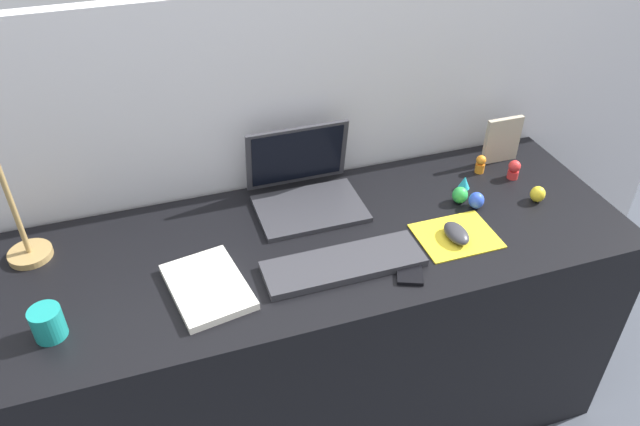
{
  "coord_description": "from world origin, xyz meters",
  "views": [
    {
      "loc": [
        -0.39,
        -1.2,
        1.77
      ],
      "look_at": [
        0.01,
        0.0,
        0.83
      ],
      "focal_mm": 34.2,
      "sensor_mm": 36.0,
      "label": 1
    }
  ],
  "objects_px": {
    "toy_figurine_red": "(514,169)",
    "laptop": "(304,185)",
    "toy_figurine_cyan": "(464,182)",
    "mouse": "(456,233)",
    "cell_phone": "(409,267)",
    "picture_frame": "(502,140)",
    "notebook_pad": "(208,287)",
    "keyboard": "(344,264)",
    "desk_lamp": "(9,207)",
    "toy_figurine_green": "(460,195)",
    "toy_figurine_yellow": "(538,194)",
    "toy_figurine_blue": "(476,200)",
    "coffee_mug": "(48,323)",
    "toy_figurine_orange": "(480,164)"
  },
  "relations": [
    {
      "from": "toy_figurine_red",
      "to": "laptop",
      "type": "bearing_deg",
      "value": 172.19
    },
    {
      "from": "toy_figurine_cyan",
      "to": "mouse",
      "type": "bearing_deg",
      "value": -123.95
    },
    {
      "from": "toy_figurine_red",
      "to": "cell_phone",
      "type": "bearing_deg",
      "value": -149.73
    },
    {
      "from": "picture_frame",
      "to": "laptop",
      "type": "bearing_deg",
      "value": -178.78
    },
    {
      "from": "laptop",
      "to": "notebook_pad",
      "type": "distance_m",
      "value": 0.44
    },
    {
      "from": "keyboard",
      "to": "picture_frame",
      "type": "distance_m",
      "value": 0.73
    },
    {
      "from": "mouse",
      "to": "laptop",
      "type": "bearing_deg",
      "value": 137.73
    },
    {
      "from": "desk_lamp",
      "to": "notebook_pad",
      "type": "relative_size",
      "value": 1.62
    },
    {
      "from": "toy_figurine_red",
      "to": "toy_figurine_green",
      "type": "bearing_deg",
      "value": -163.9
    },
    {
      "from": "picture_frame",
      "to": "toy_figurine_yellow",
      "type": "relative_size",
      "value": 3.14
    },
    {
      "from": "toy_figurine_red",
      "to": "toy_figurine_cyan",
      "type": "xyz_separation_m",
      "value": [
        -0.17,
        -0.0,
        -0.01
      ]
    },
    {
      "from": "cell_phone",
      "to": "notebook_pad",
      "type": "bearing_deg",
      "value": -167.07
    },
    {
      "from": "toy_figurine_cyan",
      "to": "laptop",
      "type": "bearing_deg",
      "value": 169.31
    },
    {
      "from": "toy_figurine_blue",
      "to": "coffee_mug",
      "type": "bearing_deg",
      "value": -173.56
    },
    {
      "from": "cell_phone",
      "to": "toy_figurine_blue",
      "type": "height_order",
      "value": "toy_figurine_blue"
    },
    {
      "from": "desk_lamp",
      "to": "toy_figurine_red",
      "type": "height_order",
      "value": "desk_lamp"
    },
    {
      "from": "mouse",
      "to": "notebook_pad",
      "type": "xyz_separation_m",
      "value": [
        -0.66,
        0.02,
        -0.01
      ]
    },
    {
      "from": "toy_figurine_orange",
      "to": "toy_figurine_red",
      "type": "distance_m",
      "value": 0.1
    },
    {
      "from": "toy_figurine_yellow",
      "to": "toy_figurine_green",
      "type": "relative_size",
      "value": 0.96
    },
    {
      "from": "mouse",
      "to": "toy_figurine_orange",
      "type": "xyz_separation_m",
      "value": [
        0.23,
        0.27,
        0.01
      ]
    },
    {
      "from": "mouse",
      "to": "toy_figurine_red",
      "type": "height_order",
      "value": "toy_figurine_red"
    },
    {
      "from": "keyboard",
      "to": "toy_figurine_green",
      "type": "relative_size",
      "value": 8.22
    },
    {
      "from": "laptop",
      "to": "mouse",
      "type": "height_order",
      "value": "laptop"
    },
    {
      "from": "toy_figurine_green",
      "to": "coffee_mug",
      "type": "bearing_deg",
      "value": -171.45
    },
    {
      "from": "coffee_mug",
      "to": "toy_figurine_blue",
      "type": "height_order",
      "value": "coffee_mug"
    },
    {
      "from": "mouse",
      "to": "picture_frame",
      "type": "height_order",
      "value": "picture_frame"
    },
    {
      "from": "mouse",
      "to": "toy_figurine_orange",
      "type": "relative_size",
      "value": 1.64
    },
    {
      "from": "laptop",
      "to": "mouse",
      "type": "distance_m",
      "value": 0.45
    },
    {
      "from": "mouse",
      "to": "cell_phone",
      "type": "relative_size",
      "value": 0.75
    },
    {
      "from": "keyboard",
      "to": "toy_figurine_red",
      "type": "height_order",
      "value": "toy_figurine_red"
    },
    {
      "from": "mouse",
      "to": "toy_figurine_orange",
      "type": "bearing_deg",
      "value": 49.81
    },
    {
      "from": "laptop",
      "to": "toy_figurine_yellow",
      "type": "relative_size",
      "value": 6.29
    },
    {
      "from": "laptop",
      "to": "cell_phone",
      "type": "xyz_separation_m",
      "value": [
        0.16,
        -0.37,
        -0.05
      ]
    },
    {
      "from": "desk_lamp",
      "to": "toy_figurine_orange",
      "type": "relative_size",
      "value": 6.65
    },
    {
      "from": "laptop",
      "to": "cell_phone",
      "type": "relative_size",
      "value": 2.34
    },
    {
      "from": "mouse",
      "to": "toy_figurine_green",
      "type": "height_order",
      "value": "toy_figurine_green"
    },
    {
      "from": "toy_figurine_yellow",
      "to": "toy_figurine_blue",
      "type": "distance_m",
      "value": 0.19
    },
    {
      "from": "desk_lamp",
      "to": "toy_figurine_red",
      "type": "distance_m",
      "value": 1.39
    },
    {
      "from": "notebook_pad",
      "to": "toy_figurine_yellow",
      "type": "height_order",
      "value": "toy_figurine_yellow"
    },
    {
      "from": "notebook_pad",
      "to": "toy_figurine_yellow",
      "type": "bearing_deg",
      "value": -5.76
    },
    {
      "from": "toy_figurine_red",
      "to": "keyboard",
      "type": "bearing_deg",
      "value": -160.71
    },
    {
      "from": "mouse",
      "to": "picture_frame",
      "type": "xyz_separation_m",
      "value": [
        0.32,
        0.31,
        0.05
      ]
    },
    {
      "from": "laptop",
      "to": "picture_frame",
      "type": "xyz_separation_m",
      "value": [
        0.65,
        0.01,
        0.02
      ]
    },
    {
      "from": "toy_figurine_orange",
      "to": "toy_figurine_green",
      "type": "xyz_separation_m",
      "value": [
        -0.14,
        -0.12,
        -0.01
      ]
    },
    {
      "from": "picture_frame",
      "to": "toy_figurine_red",
      "type": "height_order",
      "value": "picture_frame"
    },
    {
      "from": "cell_phone",
      "to": "toy_figurine_red",
      "type": "xyz_separation_m",
      "value": [
        0.48,
        0.28,
        0.03
      ]
    },
    {
      "from": "coffee_mug",
      "to": "toy_figurine_cyan",
      "type": "xyz_separation_m",
      "value": [
        1.16,
        0.23,
        -0.02
      ]
    },
    {
      "from": "laptop",
      "to": "cell_phone",
      "type": "distance_m",
      "value": 0.4
    },
    {
      "from": "coffee_mug",
      "to": "toy_figurine_green",
      "type": "relative_size",
      "value": 1.53
    },
    {
      "from": "keyboard",
      "to": "toy_figurine_orange",
      "type": "xyz_separation_m",
      "value": [
        0.55,
        0.28,
        0.02
      ]
    }
  ]
}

